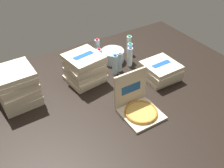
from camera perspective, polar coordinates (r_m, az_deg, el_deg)
name	(u,v)px	position (r m, az deg, el deg)	size (l,w,h in m)	color
ground_plane	(114,103)	(2.49, 0.55, -4.18)	(3.20, 2.40, 0.02)	black
open_pizza_box	(138,106)	(2.35, 5.82, -4.88)	(0.34, 0.37, 0.37)	beige
pizza_stack_right_near	(161,71)	(2.78, 10.74, 2.81)	(0.35, 0.37, 0.18)	beige
pizza_stack_center_near	(16,87)	(2.53, -20.46, -0.59)	(0.39, 0.39, 0.36)	beige
pizza_stack_left_near	(84,68)	(2.68, -6.15, 3.58)	(0.39, 0.40, 0.32)	beige
ice_bucket	(113,56)	(3.04, 0.17, 6.34)	(0.27, 0.27, 0.14)	#B7BABF
water_bottle_0	(130,57)	(2.93, 4.00, 6.07)	(0.06, 0.06, 0.24)	white
water_bottle_1	(119,62)	(2.84, 1.66, 4.96)	(0.06, 0.06, 0.24)	silver
water_bottle_2	(99,58)	(2.90, -2.84, 5.76)	(0.06, 0.06, 0.24)	white
water_bottle_3	(129,45)	(3.17, 3.79, 8.70)	(0.06, 0.06, 0.24)	white
water_bottle_4	(97,48)	(3.09, -3.29, 7.93)	(0.06, 0.06, 0.24)	silver
water_bottle_5	(115,64)	(2.79, 0.65, 4.36)	(0.06, 0.06, 0.24)	silver
water_bottle_6	(130,52)	(3.01, 3.95, 7.02)	(0.06, 0.06, 0.24)	silver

